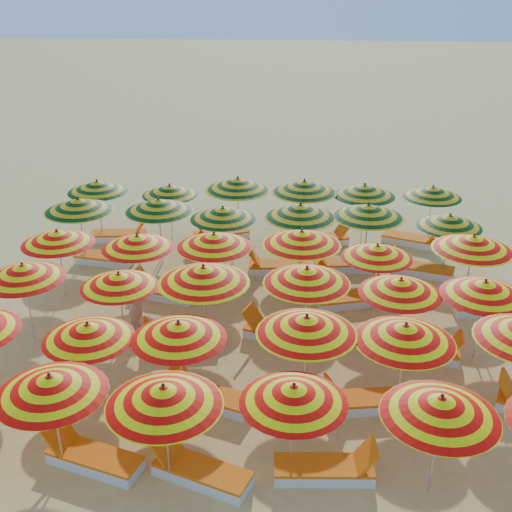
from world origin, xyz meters
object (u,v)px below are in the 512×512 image
object	(u,v)px
umbrella_9	(307,325)
lounger_10	(163,292)
umbrella_32	(238,184)
lounger_0	(93,458)
umbrella_18	(57,237)
lounger_12	(486,308)
umbrella_31	(170,190)
lounger_5	(366,401)
umbrella_22	(377,251)
umbrella_34	(364,190)
umbrella_35	(433,192)
umbrella_21	(302,238)
lounger_1	(200,472)
lounger_19	(322,240)
umbrella_27	(300,211)
umbrella_33	(304,187)
umbrella_16	(401,286)
umbrella_20	(214,240)
umbrella_13	(119,280)
lounger_8	(279,333)
lounger_9	(422,351)
umbrella_3	(294,394)
umbrella_14	(204,275)
umbrella_2	(164,396)
lounger_7	(181,340)
umbrella_15	(307,276)
lounger_11	(352,299)
beachgoer_a	(136,302)
lounger_17	(120,235)
umbrella_26	(223,213)
umbrella_30	(97,186)
umbrella_17	(485,289)
lounger_20	(412,240)
umbrella_28	(368,211)
umbrella_12	(23,272)
umbrella_7	(88,332)
umbrella_23	(473,243)
lounger_15	(342,265)
umbrella_24	(79,205)
umbrella_25	(159,205)
umbrella_10	(405,333)
umbrella_29	(450,221)
lounger_2	(326,469)
lounger_18	(220,235)
umbrella_1	(50,385)
lounger_16	(421,269)
umbrella_4	(441,407)
lounger_13	(106,258)

from	to	relation	value
umbrella_9	lounger_10	distance (m)	5.83
umbrella_32	lounger_0	bearing A→B (deg)	-99.51
umbrella_18	lounger_12	world-z (taller)	umbrella_18
umbrella_31	lounger_5	size ratio (longest dim) A/B	1.25
umbrella_18	umbrella_22	size ratio (longest dim) A/B	1.04
umbrella_34	umbrella_35	size ratio (longest dim) A/B	0.97
umbrella_21	umbrella_31	bearing A→B (deg)	135.29
lounger_1	lounger_19	xyz separation A→B (m)	(2.36, 10.09, 0.00)
umbrella_27	lounger_1	xyz separation A→B (m)	(-1.64, -8.11, -1.71)
umbrella_33	umbrella_34	size ratio (longest dim) A/B	1.29
umbrella_16	umbrella_20	size ratio (longest dim) A/B	0.79
umbrella_13	lounger_8	bearing A→B (deg)	6.11
lounger_9	lounger_10	size ratio (longest dim) A/B	0.99
umbrella_3	umbrella_14	xyz separation A→B (m)	(-2.00, 3.81, 0.21)
umbrella_2	umbrella_20	xyz separation A→B (m)	(0.02, 6.27, -0.02)
umbrella_33	lounger_7	xyz separation A→B (m)	(-2.80, -6.09, -1.70)
umbrella_15	lounger_11	bearing A→B (deg)	59.07
lounger_5	lounger_8	world-z (taller)	same
umbrella_9	umbrella_31	size ratio (longest dim) A/B	1.07
umbrella_2	beachgoer_a	size ratio (longest dim) A/B	1.36
umbrella_27	lounger_17	xyz separation A→B (m)	(-5.65, 1.96, -1.71)
umbrella_26	umbrella_30	xyz separation A→B (m)	(-4.11, 1.98, 0.02)
umbrella_3	umbrella_17	bearing A→B (deg)	43.73
umbrella_22	lounger_0	world-z (taller)	umbrella_22
umbrella_14	lounger_20	xyz separation A→B (m)	(5.60, 6.26, -1.73)
umbrella_3	umbrella_28	xyz separation A→B (m)	(1.94, 8.03, 0.17)
umbrella_35	umbrella_12	bearing A→B (deg)	-148.29
umbrella_22	lounger_8	xyz separation A→B (m)	(-2.32, -1.52, -1.48)
umbrella_7	umbrella_12	bearing A→B (deg)	133.85
umbrella_23	lounger_17	world-z (taller)	umbrella_23
umbrella_21	lounger_20	size ratio (longest dim) A/B	1.42
umbrella_21	lounger_15	world-z (taller)	umbrella_21
umbrella_20	lounger_20	world-z (taller)	umbrella_20
umbrella_24	lounger_5	distance (m)	9.90
umbrella_7	umbrella_25	world-z (taller)	umbrella_25
umbrella_10	umbrella_29	size ratio (longest dim) A/B	1.26
umbrella_23	lounger_2	xyz separation A→B (m)	(-3.68, -6.06, -1.68)
lounger_17	lounger_18	size ratio (longest dim) A/B	0.98
umbrella_12	umbrella_1	bearing A→B (deg)	-62.66
umbrella_17	umbrella_35	xyz separation A→B (m)	(0.09, 6.44, -0.07)
umbrella_3	lounger_10	world-z (taller)	umbrella_3
umbrella_27	umbrella_29	bearing A→B (deg)	0.65
umbrella_33	lounger_2	distance (m)	10.14
lounger_16	umbrella_32	bearing A→B (deg)	-3.23
umbrella_17	lounger_5	world-z (taller)	umbrella_17
umbrella_16	lounger_17	world-z (taller)	umbrella_16
umbrella_4	lounger_18	bearing A→B (deg)	114.39
umbrella_32	umbrella_33	bearing A→B (deg)	-0.29
umbrella_28	lounger_13	distance (m)	7.66
lounger_17	umbrella_12	bearing A→B (deg)	-100.55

